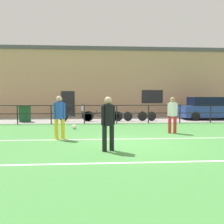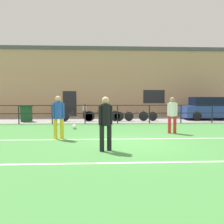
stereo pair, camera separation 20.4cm
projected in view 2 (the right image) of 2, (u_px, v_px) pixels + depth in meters
The scene contains 17 objects.
ground at pixel (130, 144), 8.22m from camera, with size 60.00×44.00×0.04m, color #478C42.
field_line_touchline at pixel (127, 139), 9.06m from camera, with size 36.00×0.11×0.00m, color white.
field_line_hash at pixel (141, 163), 5.85m from camera, with size 36.00×0.11×0.00m, color white.
pavement_strip at pixel (115, 119), 16.68m from camera, with size 48.00×5.00×0.02m, color gray.
perimeter_fence at pixel (117, 111), 14.14m from camera, with size 36.07×0.07×1.15m.
clubhouse_facade at pixel (112, 82), 20.17m from camera, with size 28.00×2.56×5.77m.
player_goalkeeper at pixel (106, 120), 7.04m from camera, with size 0.43×0.29×1.68m.
player_striker at pixel (58, 115), 8.99m from camera, with size 0.47×0.30×1.71m.
player_winger at pixel (172, 113), 10.38m from camera, with size 0.45×0.29×1.65m.
soccer_ball_match at pixel (74, 127), 11.83m from camera, with size 0.23×0.23×0.23m, color white.
spectator_child at pixel (85, 110), 17.72m from camera, with size 0.30×0.19×1.08m.
parked_car_red at pixel (212, 109), 16.52m from camera, with size 4.37×1.79×1.61m.
bicycle_parked_0 at pixel (102, 116), 15.32m from camera, with size 2.37×0.04×0.77m.
bicycle_parked_1 at pixel (141, 116), 15.45m from camera, with size 2.24×0.04×0.72m.
bicycle_parked_2 at pixel (76, 116), 15.23m from camera, with size 2.17×0.04×0.72m.
bicycle_parked_3 at pixel (131, 116), 15.41m from camera, with size 2.28×0.04×0.73m.
trash_bin_0 at pixel (26, 114), 15.01m from camera, with size 0.65×0.55×1.05m.
Camera 2 is at (-1.04, -8.07, 1.70)m, focal length 36.73 mm.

